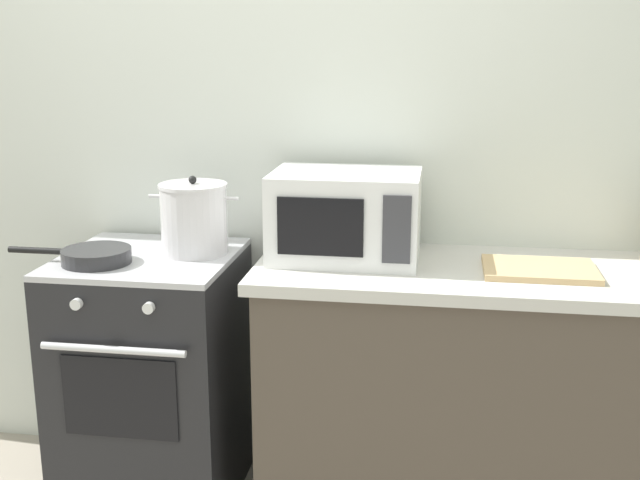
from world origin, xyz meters
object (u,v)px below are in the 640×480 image
object	(u,v)px
stove	(154,377)
microwave	(346,215)
cutting_board	(540,269)
frying_pan	(94,256)
stock_pot	(194,219)

from	to	relation	value
stove	microwave	distance (m)	0.92
microwave	cutting_board	size ratio (longest dim) A/B	1.39
frying_pan	cutting_board	xyz separation A→B (m)	(1.47, 0.12, -0.02)
stock_pot	frying_pan	size ratio (longest dim) A/B	0.75
stove	stock_pot	bearing A→B (deg)	20.74
cutting_board	microwave	bearing A→B (deg)	173.10
cutting_board	frying_pan	bearing A→B (deg)	-175.40
stock_pot	cutting_board	distance (m)	1.18
frying_pan	microwave	size ratio (longest dim) A/B	0.87
frying_pan	microwave	distance (m)	0.86
microwave	cutting_board	world-z (taller)	microwave
frying_pan	cutting_board	world-z (taller)	frying_pan
frying_pan	microwave	world-z (taller)	microwave
microwave	cutting_board	bearing A→B (deg)	-6.90
stove	stock_pot	xyz separation A→B (m)	(0.16, 0.06, 0.58)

